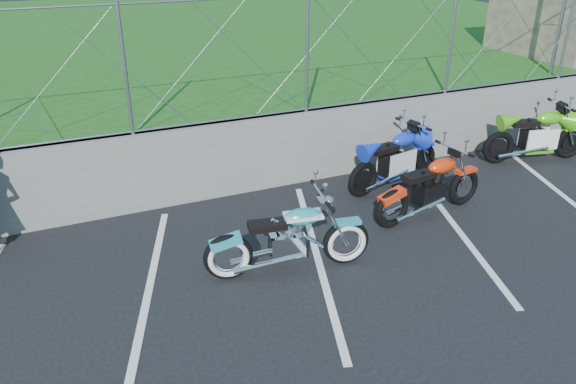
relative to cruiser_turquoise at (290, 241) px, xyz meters
name	(u,v)px	position (x,y,z in m)	size (l,w,h in m)	color
ground	(352,294)	(0.50, -0.82, -0.45)	(90.00, 90.00, 0.00)	black
retaining_wall	(254,154)	(0.50, 2.68, 0.20)	(30.00, 0.22, 1.30)	#61615D
grass_field	(145,50)	(0.50, 12.68, 0.20)	(30.00, 20.00, 1.30)	#184A13
chain_link_fence	(251,59)	(0.50, 2.68, 1.85)	(28.00, 0.03, 2.00)	gray
sign_pole	(565,3)	(7.70, 3.08, 2.35)	(0.08, 0.08, 3.00)	gray
parking_lines	(388,238)	(1.70, 0.18, -0.45)	(18.29, 4.31, 0.01)	silver
cruiser_turquoise	(290,241)	(0.00, 0.00, 0.00)	(2.27, 0.71, 1.13)	black
naked_orange	(431,189)	(2.72, 0.58, 0.01)	(2.18, 0.74, 1.09)	black
sportbike_green	(537,137)	(6.08, 1.68, 0.04)	(2.17, 0.80, 1.14)	black
sportbike_blue	(396,161)	(2.85, 1.79, 0.02)	(2.11, 0.75, 1.11)	black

